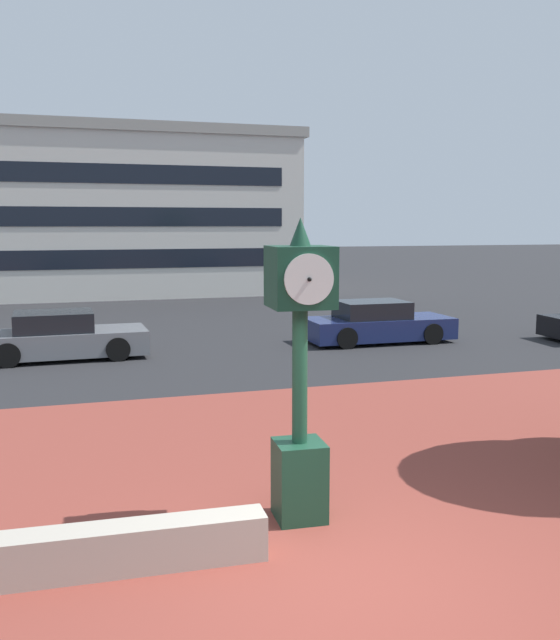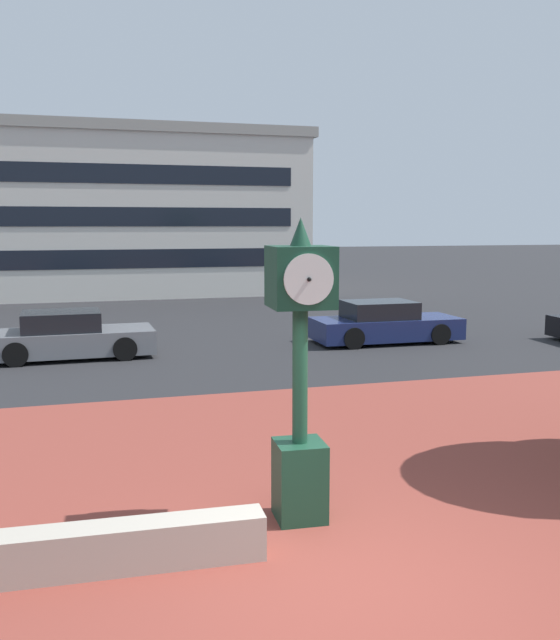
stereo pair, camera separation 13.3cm
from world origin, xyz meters
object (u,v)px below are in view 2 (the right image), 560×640
Objects in this scene: car_street_far at (68,337)px; street_clock at (300,369)px; car_street_mid at (384,324)px; civic_building at (71,213)px.

street_clock is at bearing 12.47° from car_street_far.
car_street_far is (-2.87, 11.70, -1.31)m from street_clock.
car_street_mid is at bearing 64.43° from street_clock.
street_clock is at bearing -28.48° from car_street_mid.
car_street_mid is 22.92m from civic_building.
street_clock is 32.47m from civic_building.
car_street_far is at bearing 107.16° from street_clock.
car_street_mid and car_street_far have the same top height.
car_street_mid is 1.01× the size of car_street_far.
civic_building reaches higher than car_street_far.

